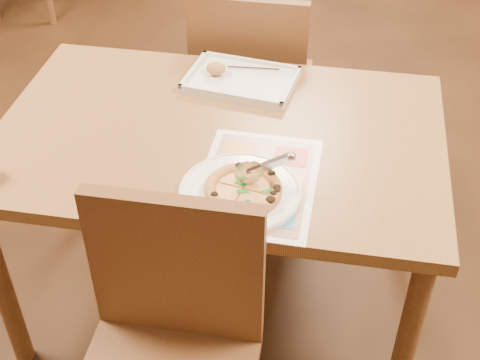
% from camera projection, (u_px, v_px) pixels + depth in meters
% --- Properties ---
extents(dining_table, '(1.30, 0.85, 0.72)m').
position_uv_depth(dining_table, '(219.00, 155.00, 1.99)').
color(dining_table, olive).
rests_on(dining_table, ground).
extents(chair_near, '(0.42, 0.42, 0.47)m').
position_uv_depth(chair_near, '(170.00, 330.00, 1.58)').
color(chair_near, brown).
rests_on(chair_near, ground).
extents(chair_far, '(0.42, 0.42, 0.47)m').
position_uv_depth(chair_far, '(251.00, 73.00, 2.49)').
color(chair_far, brown).
rests_on(chair_far, ground).
extents(plate, '(0.38, 0.38, 0.02)m').
position_uv_depth(plate, '(240.00, 192.00, 1.72)').
color(plate, white).
rests_on(plate, dining_table).
extents(pizza, '(0.20, 0.20, 0.03)m').
position_uv_depth(pizza, '(243.00, 190.00, 1.69)').
color(pizza, '#D58448').
rests_on(pizza, plate).
extents(pizza_cutter, '(0.14, 0.05, 0.09)m').
position_uv_depth(pizza_cutter, '(263.00, 167.00, 1.68)').
color(pizza_cutter, silver).
rests_on(pizza_cutter, pizza).
extents(appetizer_tray, '(0.37, 0.28, 0.06)m').
position_uv_depth(appetizer_tray, '(239.00, 80.00, 2.13)').
color(appetizer_tray, white).
rests_on(appetizer_tray, dining_table).
extents(menu, '(0.32, 0.44, 0.00)m').
position_uv_depth(menu, '(257.00, 182.00, 1.76)').
color(menu, white).
rests_on(menu, dining_table).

